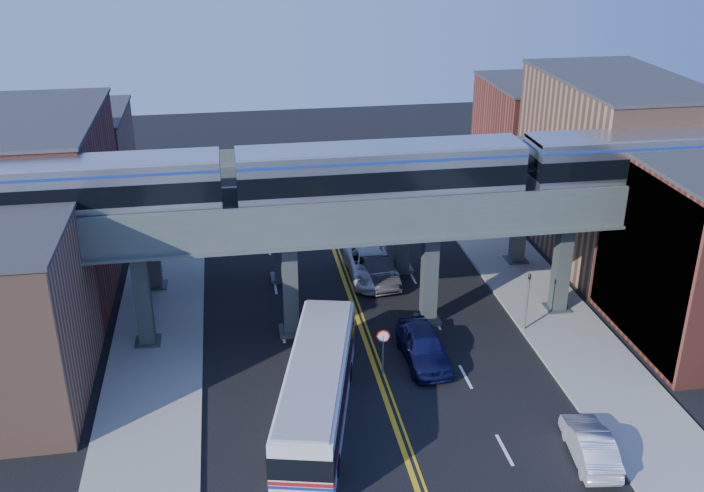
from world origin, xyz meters
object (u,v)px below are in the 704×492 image
(transit_bus, at_px, (317,391))
(transit_train, at_px, (381,174))
(car_lane_b, at_px, (377,270))
(car_parked_curb, at_px, (590,444))
(car_lane_c, at_px, (371,265))
(traffic_signal, at_px, (528,296))
(car_lane_d, at_px, (361,215))
(car_lane_a, at_px, (424,346))
(stop_sign, at_px, (383,345))

(transit_bus, bearing_deg, transit_train, -15.30)
(car_lane_b, distance_m, car_parked_curb, 19.63)
(transit_bus, bearing_deg, car_lane_c, -6.50)
(traffic_signal, bearing_deg, transit_train, 166.20)
(car_lane_d, bearing_deg, car_parked_curb, -82.28)
(transit_train, distance_m, car_lane_a, 9.47)
(stop_sign, height_order, car_lane_d, stop_sign)
(car_lane_a, distance_m, car_parked_curb, 10.44)
(car_lane_a, relative_size, car_lane_b, 1.08)
(stop_sign, xyz_separation_m, car_lane_d, (2.45, 20.44, -0.98))
(car_parked_curb, bearing_deg, traffic_signal, -88.49)
(transit_train, relative_size, car_lane_c, 7.48)
(car_parked_curb, bearing_deg, car_lane_d, -71.87)
(car_lane_b, height_order, car_lane_c, car_lane_c)
(car_lane_c, bearing_deg, car_lane_d, 84.24)
(car_lane_d, height_order, car_parked_curb, car_lane_d)
(stop_sign, bearing_deg, car_lane_b, 80.40)
(stop_sign, distance_m, car_lane_c, 11.46)
(traffic_signal, relative_size, transit_bus, 0.33)
(stop_sign, bearing_deg, car_parked_curb, -46.64)
(stop_sign, relative_size, car_lane_a, 0.49)
(transit_train, relative_size, traffic_signal, 11.58)
(car_lane_d, bearing_deg, car_lane_a, -92.82)
(transit_bus, height_order, car_parked_curb, transit_bus)
(traffic_signal, distance_m, car_lane_c, 11.23)
(traffic_signal, xyz_separation_m, car_lane_c, (-7.40, 8.32, -1.42))
(car_lane_c, bearing_deg, car_lane_a, -84.90)
(car_lane_c, bearing_deg, car_lane_b, -68.22)
(transit_train, bearing_deg, car_lane_c, 83.31)
(transit_bus, height_order, car_lane_a, transit_bus)
(transit_bus, distance_m, car_lane_d, 24.62)
(transit_train, relative_size, transit_bus, 3.81)
(car_parked_curb, bearing_deg, transit_bus, -14.78)
(stop_sign, relative_size, traffic_signal, 0.64)
(transit_train, bearing_deg, car_lane_b, 79.53)
(transit_bus, relative_size, car_lane_a, 2.33)
(stop_sign, xyz_separation_m, car_lane_a, (2.39, 0.87, -0.85))
(stop_sign, height_order, transit_bus, transit_bus)
(stop_sign, bearing_deg, car_lane_c, 82.45)
(car_lane_c, relative_size, car_lane_d, 1.18)
(transit_train, xyz_separation_m, car_lane_a, (1.64, -4.13, -8.36))
(transit_train, height_order, car_lane_b, transit_train)
(transit_train, bearing_deg, transit_bus, -118.75)
(car_lane_b, bearing_deg, traffic_signal, -53.39)
(stop_sign, distance_m, transit_bus, 5.09)
(car_lane_c, distance_m, car_parked_curb, 20.42)
(transit_train, xyz_separation_m, transit_bus, (-4.58, -8.36, -7.67))
(transit_train, xyz_separation_m, traffic_signal, (8.14, -2.00, -6.98))
(transit_train, relative_size, car_lane_b, 9.54)
(car_lane_a, xyz_separation_m, car_lane_d, (0.06, 19.56, -0.13))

